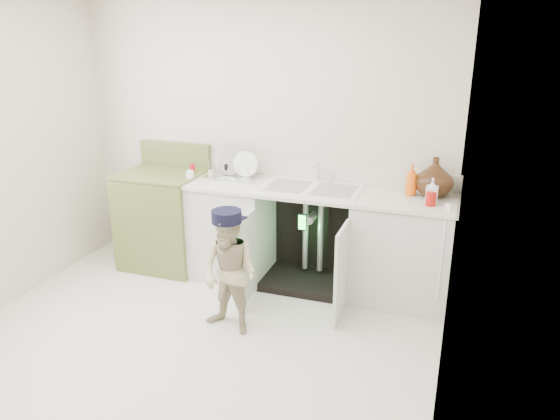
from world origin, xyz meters
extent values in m
plane|color=beige|center=(0.00, 0.00, 0.00)|extent=(3.50, 3.50, 0.00)
cube|color=beige|center=(0.00, 1.50, 1.25)|extent=(3.50, 2.50, 0.02)
cube|color=beige|center=(0.00, -1.50, 1.25)|extent=(3.50, 2.50, 0.02)
cube|color=beige|center=(1.75, 0.00, 1.25)|extent=(2.50, 3.00, 0.02)
cube|color=silver|center=(-0.25, 1.20, 0.43)|extent=(0.80, 0.60, 0.86)
cube|color=silver|center=(1.35, 1.20, 0.43)|extent=(0.80, 0.60, 0.86)
cube|color=black|center=(0.55, 1.47, 0.43)|extent=(0.80, 0.06, 0.86)
cube|color=black|center=(0.55, 1.20, 0.03)|extent=(0.80, 0.60, 0.06)
cylinder|color=gray|center=(0.48, 1.30, 0.45)|extent=(0.05, 0.05, 0.70)
cylinder|color=gray|center=(0.62, 1.30, 0.45)|extent=(0.05, 0.05, 0.70)
cylinder|color=gray|center=(0.55, 1.25, 0.62)|extent=(0.07, 0.18, 0.07)
cube|color=silver|center=(0.15, 0.70, 0.40)|extent=(0.03, 0.40, 0.76)
cube|color=silver|center=(0.95, 0.70, 0.40)|extent=(0.02, 0.40, 0.76)
cube|color=beige|center=(0.55, 1.20, 0.89)|extent=(2.44, 0.64, 0.03)
cube|color=beige|center=(0.55, 1.49, 0.98)|extent=(2.44, 0.02, 0.15)
cube|color=white|center=(0.55, 1.20, 0.90)|extent=(0.85, 0.55, 0.02)
cube|color=gray|center=(0.34, 1.20, 0.91)|extent=(0.34, 0.40, 0.01)
cube|color=gray|center=(0.76, 1.20, 0.91)|extent=(0.34, 0.40, 0.01)
cylinder|color=silver|center=(0.55, 1.42, 0.99)|extent=(0.03, 0.03, 0.17)
cylinder|color=silver|center=(0.55, 1.36, 1.06)|extent=(0.02, 0.14, 0.02)
cylinder|color=silver|center=(0.66, 1.42, 0.94)|extent=(0.04, 0.04, 0.06)
cylinder|color=white|center=(1.68, 0.89, 0.55)|extent=(0.01, 0.01, 0.70)
cube|color=white|center=(1.68, 0.98, 0.93)|extent=(0.04, 0.02, 0.06)
cube|color=silver|center=(-0.22, 1.32, 0.91)|extent=(0.48, 0.32, 0.02)
cylinder|color=silver|center=(-0.27, 1.34, 1.00)|extent=(0.30, 0.11, 0.29)
cylinder|color=white|center=(-0.10, 1.32, 0.98)|extent=(0.23, 0.06, 0.23)
cylinder|color=silver|center=(-0.41, 1.22, 0.99)|extent=(0.01, 0.01, 0.14)
cylinder|color=silver|center=(-0.32, 1.22, 0.99)|extent=(0.01, 0.01, 0.14)
cylinder|color=silver|center=(-0.22, 1.22, 0.99)|extent=(0.01, 0.01, 0.14)
cylinder|color=silver|center=(-0.13, 1.22, 0.99)|extent=(0.01, 0.01, 0.14)
cylinder|color=silver|center=(-0.03, 1.22, 0.99)|extent=(0.01, 0.01, 0.14)
imported|color=#452913|center=(1.55, 1.34, 1.06)|extent=(0.31, 0.31, 0.32)
imported|color=#FD610D|center=(1.37, 1.30, 1.03)|extent=(0.10, 0.10, 0.26)
imported|color=white|center=(1.55, 1.14, 1.00)|extent=(0.09, 0.09, 0.20)
cylinder|color=#B5160F|center=(1.55, 1.08, 0.96)|extent=(0.08, 0.08, 0.11)
cylinder|color=red|center=(-0.62, 1.28, 0.95)|extent=(0.05, 0.05, 0.10)
cylinder|color=#C5AF90|center=(-0.39, 1.20, 0.94)|extent=(0.06, 0.06, 0.08)
cylinder|color=black|center=(-0.29, 1.32, 0.96)|extent=(0.04, 0.04, 0.12)
cube|color=white|center=(-0.55, 1.10, 0.95)|extent=(0.05, 0.05, 0.09)
cube|color=olive|center=(-0.89, 1.18, 0.45)|extent=(0.74, 0.65, 0.90)
cube|color=olive|center=(-0.89, 1.18, 0.91)|extent=(0.74, 0.65, 0.02)
cube|color=olive|center=(-0.89, 1.46, 1.03)|extent=(0.74, 0.06, 0.23)
cylinder|color=black|center=(-1.08, 1.02, 0.90)|extent=(0.17, 0.17, 0.02)
cylinder|color=silver|center=(-1.08, 1.02, 0.92)|extent=(0.19, 0.19, 0.01)
cylinder|color=black|center=(-1.08, 1.33, 0.90)|extent=(0.17, 0.17, 0.02)
cylinder|color=silver|center=(-1.08, 1.33, 0.92)|extent=(0.19, 0.19, 0.01)
cylinder|color=black|center=(-0.71, 1.02, 0.90)|extent=(0.17, 0.17, 0.02)
cylinder|color=silver|center=(-0.71, 1.02, 0.92)|extent=(0.19, 0.19, 0.01)
cylinder|color=black|center=(-0.71, 1.33, 0.90)|extent=(0.17, 0.17, 0.02)
cylinder|color=silver|center=(-0.71, 1.33, 0.92)|extent=(0.19, 0.19, 0.01)
imported|color=#BFAF89|center=(0.20, 0.26, 0.47)|extent=(0.53, 0.45, 0.95)
cylinder|color=black|center=(0.20, 0.26, 0.92)|extent=(0.26, 0.26, 0.09)
cube|color=black|center=(0.22, 0.36, 0.88)|extent=(0.19, 0.12, 0.01)
cube|color=black|center=(0.58, 0.86, 0.72)|extent=(0.07, 0.01, 0.14)
cube|color=#26F23F|center=(0.58, 0.85, 0.72)|extent=(0.06, 0.00, 0.12)
camera|label=1|loc=(1.76, -3.10, 2.27)|focal=35.00mm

